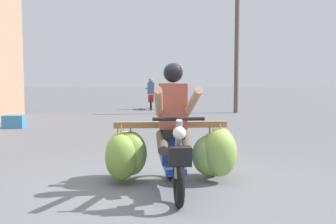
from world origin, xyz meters
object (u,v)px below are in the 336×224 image
object	(u,v)px
motorbike_main_loaded	(172,149)
produce_crate	(14,122)
utility_pole	(237,46)
motorbike_distant_ahead_left	(151,97)

from	to	relation	value
motorbike_main_loaded	produce_crate	distance (m)	7.31
produce_crate	utility_pole	size ratio (longest dim) A/B	0.10
motorbike_main_loaded	motorbike_distant_ahead_left	xyz separation A→B (m)	(0.05, 12.54, 0.11)
motorbike_main_loaded	utility_pole	bearing A→B (deg)	72.06
utility_pole	motorbike_distant_ahead_left	bearing A→B (deg)	149.73
motorbike_main_loaded	produce_crate	world-z (taller)	motorbike_main_loaded
motorbike_main_loaded	utility_pole	size ratio (longest dim) A/B	0.35
motorbike_distant_ahead_left	produce_crate	xyz separation A→B (m)	(-4.00, -6.39, -0.39)
motorbike_main_loaded	utility_pole	distance (m)	11.33
motorbike_main_loaded	utility_pole	xyz separation A→B (m)	(3.42, 10.57, 2.22)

